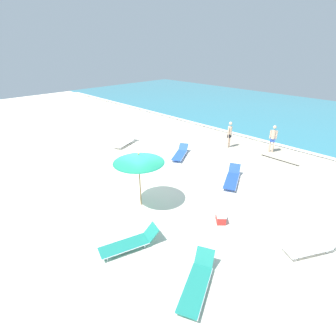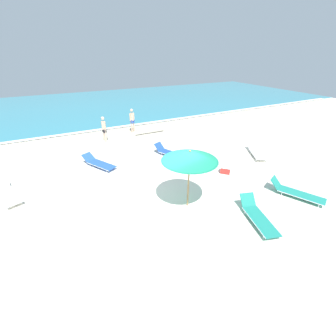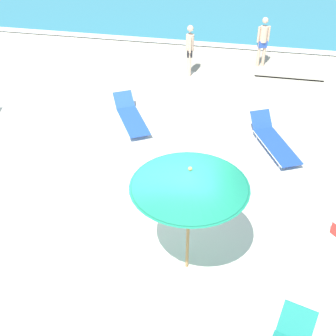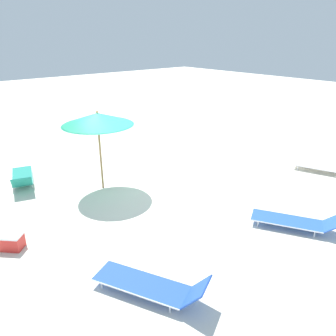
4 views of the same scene
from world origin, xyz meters
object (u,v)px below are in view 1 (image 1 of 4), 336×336
at_px(beach_umbrella, 139,159).
at_px(sun_lounger_mid_beach_pair_a, 130,243).
at_px(beachgoer_shoreline_child, 230,133).
at_px(sun_lounger_near_water_right, 180,153).
at_px(beachgoer_wading_adult, 273,137).
at_px(sun_lounger_beside_umbrella, 232,178).
at_px(cooler_box, 221,218).
at_px(sun_lounger_near_water_left, 125,142).
at_px(sun_lounger_mid_beach_solo, 197,281).
at_px(sun_lounger_under_umbrella, 313,246).

relative_size(beach_umbrella, sun_lounger_mid_beach_pair_a, 1.14).
bearing_deg(beachgoer_shoreline_child, sun_lounger_near_water_right, 151.66).
relative_size(beachgoer_wading_adult, beachgoer_shoreline_child, 1.00).
distance_m(beach_umbrella, sun_lounger_beside_umbrella, 5.27).
bearing_deg(cooler_box, sun_lounger_near_water_left, -148.60).
relative_size(sun_lounger_near_water_left, sun_lounger_near_water_right, 1.03).
height_order(sun_lounger_beside_umbrella, sun_lounger_near_water_left, sun_lounger_beside_umbrella).
relative_size(beach_umbrella, sun_lounger_near_water_right, 1.14).
height_order(sun_lounger_mid_beach_solo, beachgoer_shoreline_child, beachgoer_shoreline_child).
bearing_deg(sun_lounger_near_water_right, sun_lounger_mid_beach_solo, -73.04).
bearing_deg(sun_lounger_beside_umbrella, beachgoer_wading_adult, 69.97).
relative_size(sun_lounger_beside_umbrella, cooler_box, 3.69).
xyz_separation_m(beach_umbrella, sun_lounger_mid_beach_solo, (4.48, -1.55, -1.98)).
xyz_separation_m(beach_umbrella, sun_lounger_mid_beach_pair_a, (1.82, -1.95, -1.98)).
relative_size(sun_lounger_under_umbrella, sun_lounger_mid_beach_pair_a, 0.95).
xyz_separation_m(sun_lounger_near_water_left, sun_lounger_near_water_right, (4.09, 1.21, 0.00)).
bearing_deg(cooler_box, sun_lounger_beside_umbrella, 161.65).
xyz_separation_m(sun_lounger_under_umbrella, cooler_box, (-3.11, -0.90, -0.03)).
bearing_deg(sun_lounger_mid_beach_pair_a, sun_lounger_mid_beach_solo, 25.36).
relative_size(beach_umbrella, sun_lounger_mid_beach_solo, 1.10).
bearing_deg(beachgoer_wading_adult, sun_lounger_under_umbrella, -78.16).
distance_m(sun_lounger_near_water_left, sun_lounger_mid_beach_solo, 12.33).
bearing_deg(sun_lounger_near_water_left, beachgoer_shoreline_child, 21.80).
xyz_separation_m(sun_lounger_mid_beach_solo, beachgoer_wading_adult, (-3.39, 11.46, 0.78)).
distance_m(sun_lounger_beside_umbrella, beachgoer_shoreline_child, 5.05).
bearing_deg(cooler_box, sun_lounger_mid_beach_pair_a, -65.74).
distance_m(sun_lounger_near_water_right, beachgoer_shoreline_child, 3.78).
bearing_deg(sun_lounger_mid_beach_pair_a, sun_lounger_near_water_left, 161.79).
bearing_deg(sun_lounger_near_water_left, sun_lounger_mid_beach_solo, -46.48).
xyz_separation_m(sun_lounger_under_umbrella, sun_lounger_beside_umbrella, (-4.64, 2.25, -0.00)).
xyz_separation_m(sun_lounger_mid_beach_solo, sun_lounger_mid_beach_pair_a, (-2.66, -0.40, 0.00)).
height_order(beach_umbrella, sun_lounger_near_water_left, beach_umbrella).
distance_m(sun_lounger_under_umbrella, beachgoer_wading_adult, 9.18).
relative_size(sun_lounger_mid_beach_solo, cooler_box, 3.68).
distance_m(beach_umbrella, sun_lounger_near_water_left, 7.91).
xyz_separation_m(beach_umbrella, sun_lounger_beside_umbrella, (1.62, 4.61, -1.98)).
xyz_separation_m(beach_umbrella, sun_lounger_near_water_left, (-6.57, 3.93, -1.99)).
relative_size(sun_lounger_near_water_left, beachgoer_wading_adult, 1.26).
relative_size(sun_lounger_near_water_right, sun_lounger_mid_beach_pair_a, 1.00).
xyz_separation_m(sun_lounger_under_umbrella, sun_lounger_near_water_right, (-8.74, 2.78, -0.01)).
xyz_separation_m(sun_lounger_near_water_right, beachgoer_wading_adult, (3.57, 4.77, 0.79)).
distance_m(sun_lounger_mid_beach_solo, beachgoer_wading_adult, 11.98).
height_order(sun_lounger_under_umbrella, sun_lounger_mid_beach_solo, sun_lounger_mid_beach_solo).
relative_size(sun_lounger_near_water_right, cooler_box, 3.55).
bearing_deg(sun_lounger_beside_umbrella, sun_lounger_under_umbrella, -51.55).
bearing_deg(sun_lounger_under_umbrella, beachgoer_wading_adult, 153.27).
relative_size(sun_lounger_under_umbrella, beachgoer_wading_adult, 1.16).
height_order(sun_lounger_under_umbrella, sun_lounger_near_water_right, sun_lounger_under_umbrella).
bearing_deg(sun_lounger_near_water_right, beach_umbrella, -93.39).
bearing_deg(beachgoer_shoreline_child, sun_lounger_under_umbrella, -139.55).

